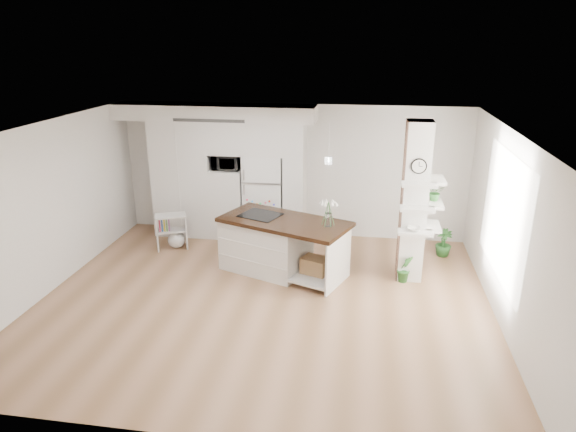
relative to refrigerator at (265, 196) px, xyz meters
name	(u,v)px	position (x,y,z in m)	size (l,w,h in m)	color
floor	(264,300)	(0.53, -2.68, -0.88)	(7.00, 6.00, 0.01)	#AB7D5C
room	(262,187)	(0.53, -2.68, 0.98)	(7.04, 6.04, 2.72)	white
cabinet_wall	(219,165)	(-0.92, -0.01, 0.63)	(4.00, 0.71, 2.70)	silver
refrigerator	(265,196)	(0.00, 0.00, 0.00)	(0.78, 0.69, 1.75)	white
column	(420,204)	(2.90, -1.55, 0.48)	(0.69, 0.90, 2.70)	silver
window	(504,216)	(4.00, -2.38, 0.62)	(2.40, 2.40, 0.00)	white
pendant_light	(381,172)	(2.23, -2.53, 1.24)	(0.12, 0.12, 0.10)	white
kitchen_island	(272,243)	(0.45, -1.55, -0.36)	(2.42, 1.76, 1.56)	silver
bookshelf	(173,233)	(-1.65, -0.87, -0.57)	(0.67, 0.54, 0.69)	silver
floor_plant_a	(405,268)	(2.75, -1.68, -0.63)	(0.27, 0.22, 0.49)	#2A6629
floor_plant_b	(444,243)	(3.52, -0.44, -0.61)	(0.29, 0.29, 0.52)	#2A6629
microwave	(227,162)	(-0.75, -0.06, 0.69)	(0.54, 0.37, 0.30)	#2D2D2D
shelf_plant	(435,192)	(3.15, -1.38, 0.65)	(0.27, 0.23, 0.30)	#2A6629
decor_bowl	(414,229)	(2.82, -1.78, 0.13)	(0.22, 0.22, 0.05)	white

